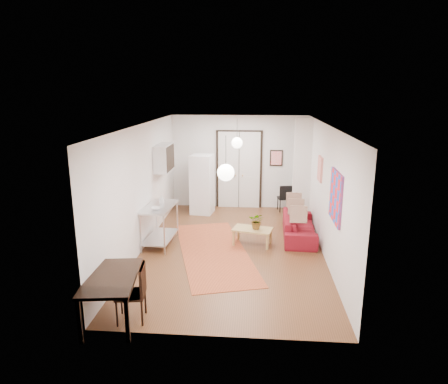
# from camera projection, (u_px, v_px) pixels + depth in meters

# --- Properties ---
(floor) EXTENTS (7.00, 7.00, 0.00)m
(floor) POSITION_uv_depth(u_px,v_px,m) (232.00, 248.00, 9.48)
(floor) COLOR brown
(floor) RESTS_ON ground
(ceiling) EXTENTS (4.20, 7.00, 0.02)m
(ceiling) POSITION_uv_depth(u_px,v_px,m) (233.00, 125.00, 8.75)
(ceiling) COLOR silver
(ceiling) RESTS_ON wall_back
(wall_back) EXTENTS (4.20, 0.02, 2.90)m
(wall_back) POSITION_uv_depth(u_px,v_px,m) (239.00, 162.00, 12.49)
(wall_back) COLOR silver
(wall_back) RESTS_ON floor
(wall_front) EXTENTS (4.20, 0.02, 2.90)m
(wall_front) POSITION_uv_depth(u_px,v_px,m) (218.00, 248.00, 5.73)
(wall_front) COLOR silver
(wall_front) RESTS_ON floor
(wall_left) EXTENTS (0.02, 7.00, 2.90)m
(wall_left) POSITION_uv_depth(u_px,v_px,m) (142.00, 187.00, 9.28)
(wall_left) COLOR silver
(wall_left) RESTS_ON floor
(wall_right) EXTENTS (0.02, 7.00, 2.90)m
(wall_right) POSITION_uv_depth(u_px,v_px,m) (326.00, 191.00, 8.95)
(wall_right) COLOR silver
(wall_right) RESTS_ON floor
(double_doors) EXTENTS (1.44, 0.06, 2.50)m
(double_doors) POSITION_uv_depth(u_px,v_px,m) (239.00, 170.00, 12.51)
(double_doors) COLOR silver
(double_doors) RESTS_ON wall_back
(stub_partition) EXTENTS (0.50, 0.10, 2.90)m
(stub_partition) POSITION_uv_depth(u_px,v_px,m) (302.00, 169.00, 11.43)
(stub_partition) COLOR silver
(stub_partition) RESTS_ON floor
(wall_cabinet) EXTENTS (0.35, 1.00, 0.70)m
(wall_cabinet) POSITION_uv_depth(u_px,v_px,m) (164.00, 158.00, 10.60)
(wall_cabinet) COLOR silver
(wall_cabinet) RESTS_ON wall_left
(painting_popart) EXTENTS (0.05, 1.00, 1.00)m
(painting_popart) POSITION_uv_depth(u_px,v_px,m) (336.00, 197.00, 7.69)
(painting_popart) COLOR red
(painting_popart) RESTS_ON wall_right
(painting_abstract) EXTENTS (0.05, 0.50, 0.60)m
(painting_abstract) POSITION_uv_depth(u_px,v_px,m) (320.00, 169.00, 9.64)
(painting_abstract) COLOR white
(painting_abstract) RESTS_ON wall_right
(poster_back) EXTENTS (0.40, 0.03, 0.50)m
(poster_back) POSITION_uv_depth(u_px,v_px,m) (276.00, 158.00, 12.33)
(poster_back) COLOR red
(poster_back) RESTS_ON wall_back
(print_left) EXTENTS (0.03, 0.44, 0.54)m
(print_left) POSITION_uv_depth(u_px,v_px,m) (163.00, 153.00, 11.08)
(print_left) COLOR brown
(print_left) RESTS_ON wall_left
(pendant_back) EXTENTS (0.30, 0.30, 0.80)m
(pendant_back) POSITION_uv_depth(u_px,v_px,m) (237.00, 143.00, 10.84)
(pendant_back) COLOR white
(pendant_back) RESTS_ON ceiling
(pendant_front) EXTENTS (0.30, 0.30, 0.80)m
(pendant_front) POSITION_uv_depth(u_px,v_px,m) (226.00, 173.00, 6.98)
(pendant_front) COLOR white
(pendant_front) RESTS_ON ceiling
(kilim_rug) EXTENTS (2.45, 4.15, 0.01)m
(kilim_rug) POSITION_uv_depth(u_px,v_px,m) (214.00, 251.00, 9.29)
(kilim_rug) COLOR #B7582D
(kilim_rug) RESTS_ON floor
(sofa) EXTENTS (2.01, 0.85, 0.58)m
(sofa) POSITION_uv_depth(u_px,v_px,m) (299.00, 226.00, 10.12)
(sofa) COLOR maroon
(sofa) RESTS_ON floor
(coffee_table) EXTENTS (1.02, 0.72, 0.41)m
(coffee_table) POSITION_uv_depth(u_px,v_px,m) (253.00, 231.00, 9.62)
(coffee_table) COLOR tan
(coffee_table) RESTS_ON floor
(potted_plant) EXTENTS (0.42, 0.39, 0.40)m
(potted_plant) POSITION_uv_depth(u_px,v_px,m) (257.00, 221.00, 9.55)
(potted_plant) COLOR #315F2A
(potted_plant) RESTS_ON coffee_table
(kitchen_counter) EXTENTS (0.71, 1.30, 0.97)m
(kitchen_counter) POSITION_uv_depth(u_px,v_px,m) (160.00, 219.00, 9.57)
(kitchen_counter) COLOR silver
(kitchen_counter) RESTS_ON floor
(bowl) EXTENTS (0.24, 0.24, 0.06)m
(bowl) POSITION_uv_depth(u_px,v_px,m) (156.00, 209.00, 9.19)
(bowl) COLOR white
(bowl) RESTS_ON kitchen_counter
(soap_bottle) EXTENTS (0.10, 0.10, 0.20)m
(soap_bottle) POSITION_uv_depth(u_px,v_px,m) (162.00, 199.00, 9.70)
(soap_bottle) COLOR #559BB9
(soap_bottle) RESTS_ON kitchen_counter
(fridge) EXTENTS (0.71, 0.71, 1.79)m
(fridge) POSITION_uv_depth(u_px,v_px,m) (202.00, 184.00, 11.98)
(fridge) COLOR white
(fridge) RESTS_ON floor
(dining_table) EXTENTS (0.96, 1.47, 0.77)m
(dining_table) POSITION_uv_depth(u_px,v_px,m) (112.00, 281.00, 6.40)
(dining_table) COLOR black
(dining_table) RESTS_ON floor
(dining_chair_near) EXTENTS (0.51, 0.67, 0.95)m
(dining_chair_near) POSITION_uv_depth(u_px,v_px,m) (132.00, 286.00, 6.50)
(dining_chair_near) COLOR #3B2112
(dining_chair_near) RESTS_ON floor
(dining_chair_far) EXTENTS (0.51, 0.67, 0.95)m
(dining_chair_far) POSITION_uv_depth(u_px,v_px,m) (132.00, 286.00, 6.50)
(dining_chair_far) COLOR #3B2112
(dining_chair_far) RESTS_ON floor
(black_side_chair) EXTENTS (0.44, 0.44, 0.84)m
(black_side_chair) POSITION_uv_depth(u_px,v_px,m) (284.00, 195.00, 12.36)
(black_side_chair) COLOR black
(black_side_chair) RESTS_ON floor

